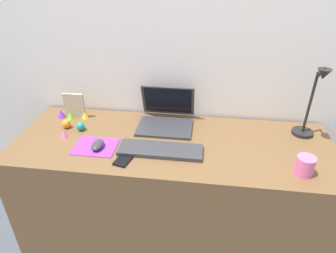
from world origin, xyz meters
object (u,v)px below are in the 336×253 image
object	(u,v)px
desk_lamp	(312,105)
coffee_mug	(305,166)
toy_figurine_orange	(66,124)
toy_figurine_yellow	(85,115)
toy_figurine_pink	(64,134)
keyboard	(160,150)
cell_phone	(125,158)
toy_figurine_lime	(70,116)
toy_figurine_teal	(81,126)
picture_frame	(74,106)
toy_figurine_purple	(61,113)
mouse	(98,145)
laptop	(166,115)

from	to	relation	value
desk_lamp	coffee_mug	distance (m)	0.36
toy_figurine_orange	toy_figurine_yellow	size ratio (longest dim) A/B	1.16
toy_figurine_pink	toy_figurine_yellow	bearing A→B (deg)	82.52
keyboard	toy_figurine_yellow	distance (m)	0.57
cell_phone	toy_figurine_lime	xyz separation A→B (m)	(-0.42, 0.34, 0.02)
keyboard	cell_phone	world-z (taller)	keyboard
cell_phone	desk_lamp	xyz separation A→B (m)	(0.89, 0.32, 0.18)
toy_figurine_teal	picture_frame	bearing A→B (deg)	121.46
toy_figurine_lime	cell_phone	bearing A→B (deg)	-39.19
coffee_mug	toy_figurine_lime	world-z (taller)	coffee_mug
toy_figurine_purple	toy_figurine_yellow	bearing A→B (deg)	4.16
toy_figurine_purple	toy_figurine_teal	bearing A→B (deg)	-36.84
keyboard	toy_figurine_orange	size ratio (longest dim) A/B	8.08
keyboard	desk_lamp	bearing A→B (deg)	18.00
mouse	toy_figurine_orange	xyz separation A→B (m)	(-0.24, 0.17, 0.00)
laptop	picture_frame	world-z (taller)	laptop
cell_phone	toy_figurine_yellow	world-z (taller)	toy_figurine_yellow
toy_figurine_lime	mouse	bearing A→B (deg)	-46.09
cell_phone	keyboard	bearing A→B (deg)	41.30
toy_figurine_teal	toy_figurine_lime	size ratio (longest dim) A/B	1.10
toy_figurine_pink	mouse	bearing A→B (deg)	-19.63
cell_phone	toy_figurine_purple	size ratio (longest dim) A/B	2.52
picture_frame	toy_figurine_yellow	distance (m)	0.08
laptop	toy_figurine_pink	bearing A→B (deg)	-156.57
toy_figurine_pink	cell_phone	bearing A→B (deg)	-21.41
toy_figurine_orange	toy_figurine_purple	size ratio (longest dim) A/B	1.00
toy_figurine_orange	toy_figurine_purple	distance (m)	0.14
toy_figurine_lime	toy_figurine_orange	bearing A→B (deg)	-77.28
toy_figurine_purple	toy_figurine_orange	bearing A→B (deg)	-54.07
toy_figurine_teal	toy_figurine_purple	world-z (taller)	toy_figurine_purple
picture_frame	toy_figurine_orange	world-z (taller)	picture_frame
mouse	cell_phone	world-z (taller)	mouse
toy_figurine_teal	toy_figurine_yellow	xyz separation A→B (m)	(-0.03, 0.14, -0.00)
cell_phone	picture_frame	xyz separation A→B (m)	(-0.39, 0.37, 0.07)
mouse	toy_figurine_teal	distance (m)	0.22
toy_figurine_pink	toy_figurine_purple	xyz separation A→B (m)	(-0.11, 0.21, 0.00)
cell_phone	desk_lamp	distance (m)	0.96
laptop	coffee_mug	bearing A→B (deg)	-28.95
keyboard	toy_figurine_teal	xyz separation A→B (m)	(-0.46, 0.14, 0.01)
mouse	toy_figurine_lime	world-z (taller)	toy_figurine_lime
laptop	keyboard	world-z (taller)	laptop
desk_lamp	toy_figurine_lime	xyz separation A→B (m)	(-1.30, 0.02, -0.16)
mouse	toy_figurine_orange	world-z (taller)	toy_figurine_orange
picture_frame	toy_figurine_lime	bearing A→B (deg)	-129.04
toy_figurine_orange	toy_figurine_teal	bearing A→B (deg)	-9.35
desk_lamp	picture_frame	xyz separation A→B (m)	(-1.28, 0.05, -0.11)
toy_figurine_lime	desk_lamp	bearing A→B (deg)	-0.91
picture_frame	desk_lamp	bearing A→B (deg)	-2.23
toy_figurine_orange	toy_figurine_purple	world-z (taller)	same
mouse	toy_figurine_pink	distance (m)	0.22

